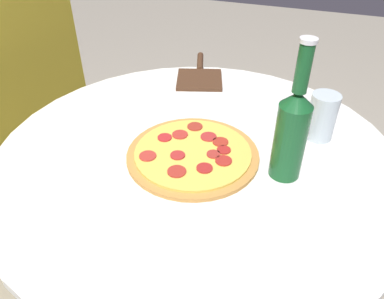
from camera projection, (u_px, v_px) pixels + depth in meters
The scene contains 5 objects.
table at pixel (196, 206), 1.04m from camera, with size 0.99×0.99×0.74m.
pizza at pixel (192, 153), 0.90m from camera, with size 0.32×0.32×0.02m.
beer_bottle at pixel (292, 130), 0.78m from camera, with size 0.07×0.07×0.31m.
pizza_paddle at pixel (200, 76), 1.24m from camera, with size 0.29×0.18×0.02m.
drinking_glass at pixel (322, 116), 0.93m from camera, with size 0.07×0.07×0.12m.
Camera 1 is at (-0.70, -0.24, 1.29)m, focal length 35.00 mm.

